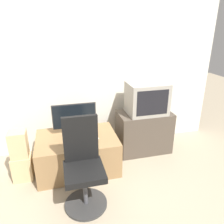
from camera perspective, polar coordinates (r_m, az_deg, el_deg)
name	(u,v)px	position (r m, az deg, el deg)	size (l,w,h in m)	color
ground_plane	(102,199)	(2.81, -2.51, -21.69)	(12.00, 12.00, 0.00)	tan
wall_back	(83,70)	(3.41, -7.60, 10.93)	(4.40, 0.05, 2.60)	silver
desk	(78,153)	(3.19, -8.96, -10.43)	(1.10, 0.76, 0.50)	#937047
side_stand	(144,132)	(3.57, 8.30, -5.09)	(0.83, 0.48, 0.66)	#4C4238
main_monitor	(75,119)	(3.09, -9.74, -1.74)	(0.61, 0.23, 0.44)	#2D2D2D
keyboard	(81,142)	(2.92, -8.16, -7.75)	(0.31, 0.12, 0.01)	silver
mouse	(97,139)	(2.97, -3.89, -6.98)	(0.05, 0.04, 0.02)	silver
crt_tv	(147,98)	(3.34, 9.09, 3.52)	(0.59, 0.43, 0.48)	gray
office_chair	(83,169)	(2.51, -7.47, -14.49)	(0.49, 0.49, 1.04)	#333333
cardboard_box_lower	(23,167)	(3.22, -22.31, -13.23)	(0.25, 0.21, 0.34)	#D1B27F
cardboard_box_upper	(18,144)	(3.04, -23.25, -7.80)	(0.22, 0.19, 0.35)	#D1B27F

